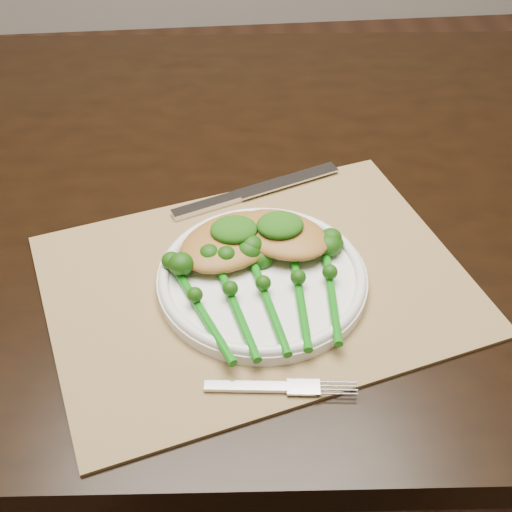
{
  "coord_description": "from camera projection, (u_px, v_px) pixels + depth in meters",
  "views": [
    {
      "loc": [
        0.07,
        -0.88,
        1.33
      ],
      "look_at": [
        0.13,
        -0.29,
        0.78
      ],
      "focal_mm": 50.0,
      "sensor_mm": 36.0,
      "label": 1
    }
  ],
  "objects": [
    {
      "name": "knife",
      "position": [
        241.0,
        195.0,
        0.93
      ],
      "size": [
        0.23,
        0.1,
        0.01
      ],
      "rotation": [
        0.0,
        0.0,
        0.36
      ],
      "color": "silver",
      "rests_on": "placemat"
    },
    {
      "name": "chicken_fillet_right",
      "position": [
        281.0,
        234.0,
        0.83
      ],
      "size": [
        0.14,
        0.13,
        0.02
      ],
      "primitive_type": "ellipsoid",
      "rotation": [
        0.0,
        0.0,
        -0.56
      ],
      "color": "#AD7632",
      "rests_on": "dinner_plate"
    },
    {
      "name": "pesto_dollop_left",
      "position": [
        234.0,
        230.0,
        0.82
      ],
      "size": [
        0.05,
        0.05,
        0.02
      ],
      "primitive_type": "ellipsoid",
      "color": "#134409",
      "rests_on": "chicken_fillet_left"
    },
    {
      "name": "pesto_dollop_right",
      "position": [
        280.0,
        225.0,
        0.82
      ],
      "size": [
        0.05,
        0.05,
        0.02
      ],
      "primitive_type": "ellipsoid",
      "color": "#134409",
      "rests_on": "chicken_fillet_right"
    },
    {
      "name": "dining_table",
      "position": [
        240.0,
        360.0,
        1.21
      ],
      "size": [
        1.66,
        1.01,
        0.75
      ],
      "rotation": [
        0.0,
        0.0,
        -0.07
      ],
      "color": "black",
      "rests_on": "ground"
    },
    {
      "name": "broccolini_bundle",
      "position": [
        268.0,
        303.0,
        0.76
      ],
      "size": [
        0.19,
        0.2,
        0.04
      ],
      "rotation": [
        0.0,
        0.0,
        0.14
      ],
      "color": "#0D690E",
      "rests_on": "dinner_plate"
    },
    {
      "name": "fork",
      "position": [
        291.0,
        387.0,
        0.7
      ],
      "size": [
        0.15,
        0.03,
        0.0
      ],
      "rotation": [
        0.0,
        0.0,
        -0.11
      ],
      "color": "silver",
      "rests_on": "placemat"
    },
    {
      "name": "floor",
      "position": [
        185.0,
        435.0,
        1.54
      ],
      "size": [
        4.0,
        4.0,
        0.0
      ],
      "primitive_type": "plane",
      "color": "#522F1C",
      "rests_on": "ground"
    },
    {
      "name": "chicken_fillet_left",
      "position": [
        231.0,
        241.0,
        0.83
      ],
      "size": [
        0.16,
        0.15,
        0.03
      ],
      "primitive_type": "ellipsoid",
      "rotation": [
        0.0,
        0.0,
        0.56
      ],
      "color": "#AD7632",
      "rests_on": "dinner_plate"
    },
    {
      "name": "dinner_plate",
      "position": [
        262.0,
        278.0,
        0.8
      ],
      "size": [
        0.24,
        0.24,
        0.02
      ],
      "color": "white",
      "rests_on": "placemat"
    },
    {
      "name": "placemat",
      "position": [
        257.0,
        284.0,
        0.81
      ],
      "size": [
        0.54,
        0.46,
        0.0
      ],
      "primitive_type": "cube",
      "rotation": [
        0.0,
        0.0,
        0.27
      ],
      "color": "#93774B",
      "rests_on": "dining_table"
    }
  ]
}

